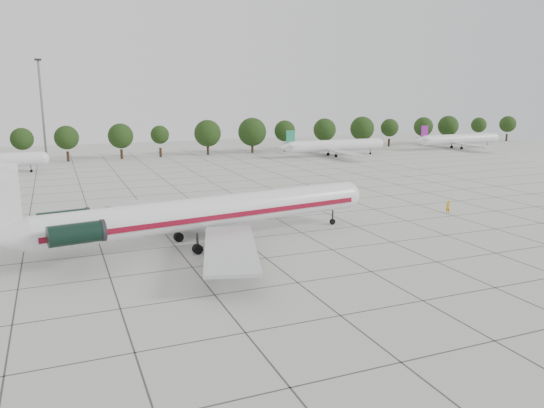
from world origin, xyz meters
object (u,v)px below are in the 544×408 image
object	(u,v)px
bg_airliner_e	(459,139)
floodlight_mast	(42,104)
bg_airliner_d	(335,146)
main_airliner	(192,214)
ground_crew	(448,207)

from	to	relation	value
bg_airliner_e	floodlight_mast	world-z (taller)	floodlight_mast
bg_airliner_e	floodlight_mast	bearing A→B (deg)	169.94
bg_airliner_d	main_airliner	bearing A→B (deg)	-129.31
ground_crew	floodlight_mast	world-z (taller)	floodlight_mast
main_airliner	bg_airliner_d	distance (m)	89.67
bg_airliner_e	floodlight_mast	distance (m)	120.05
bg_airliner_d	bg_airliner_e	bearing A→B (deg)	3.29
main_airliner	floodlight_mast	distance (m)	94.77
ground_crew	bg_airliner_d	world-z (taller)	bg_airliner_d
ground_crew	bg_airliner_e	bearing A→B (deg)	-127.47
ground_crew	bg_airliner_d	bearing A→B (deg)	-100.54
bg_airliner_d	bg_airliner_e	world-z (taller)	same
floodlight_mast	bg_airliner_e	bearing A→B (deg)	-10.06
bg_airliner_d	floodlight_mast	world-z (taller)	floodlight_mast
bg_airliner_e	floodlight_mast	size ratio (longest dim) A/B	1.11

